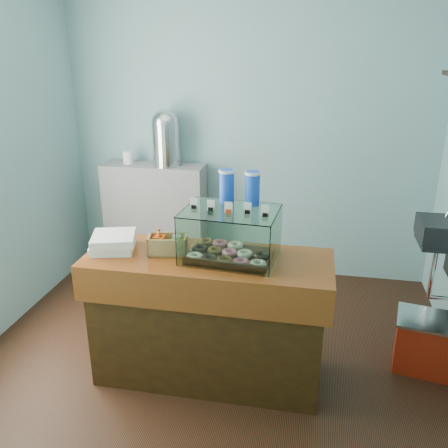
% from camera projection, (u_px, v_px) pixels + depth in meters
% --- Properties ---
extents(ground, '(3.50, 3.50, 0.00)m').
position_uv_depth(ground, '(217.00, 352.00, 3.60)').
color(ground, black).
rests_on(ground, ground).
extents(room_shell, '(3.54, 3.04, 2.82)m').
position_uv_depth(room_shell, '(219.00, 125.00, 3.00)').
color(room_shell, '#83BFBF').
rests_on(room_shell, ground).
extents(counter, '(1.60, 0.60, 0.90)m').
position_uv_depth(counter, '(209.00, 317.00, 3.20)').
color(counter, '#3C250B').
rests_on(counter, ground).
extents(back_shelf, '(1.00, 0.32, 1.10)m').
position_uv_depth(back_shelf, '(156.00, 218.00, 4.78)').
color(back_shelf, gray).
rests_on(back_shelf, ground).
extents(display_case, '(0.62, 0.48, 0.54)m').
position_uv_depth(display_case, '(231.00, 230.00, 3.01)').
color(display_case, '#361D10').
rests_on(display_case, counter).
extents(condiment_crate, '(0.27, 0.20, 0.18)m').
position_uv_depth(condiment_crate, '(167.00, 244.00, 3.09)').
color(condiment_crate, tan).
rests_on(condiment_crate, counter).
extents(pastry_boxes, '(0.35, 0.34, 0.11)m').
position_uv_depth(pastry_boxes, '(113.00, 242.00, 3.14)').
color(pastry_boxes, white).
rests_on(pastry_boxes, counter).
extents(coffee_urn, '(0.29, 0.29, 0.53)m').
position_uv_depth(coffee_urn, '(166.00, 136.00, 4.45)').
color(coffee_urn, silver).
rests_on(coffee_urn, back_shelf).
extents(red_cooler, '(0.51, 0.42, 0.40)m').
position_uv_depth(red_cooler, '(428.00, 343.00, 3.36)').
color(red_cooler, '#AD210D').
rests_on(red_cooler, ground).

